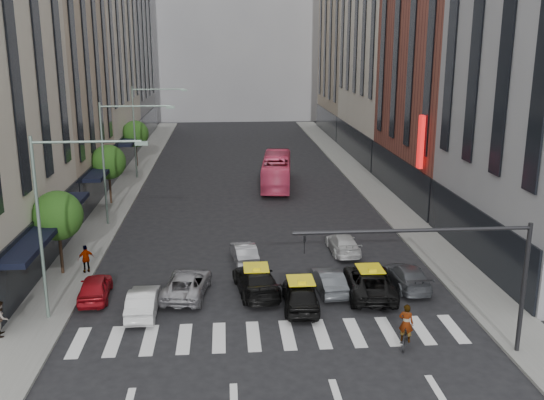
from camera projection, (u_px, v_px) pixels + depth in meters
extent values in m
plane|color=black|center=(278.00, 351.00, 26.87)|extent=(160.00, 160.00, 0.00)
cube|color=slate|center=(123.00, 192.00, 54.91)|extent=(3.00, 96.00, 0.15)
cube|color=slate|center=(372.00, 188.00, 56.66)|extent=(3.00, 96.00, 0.15)
cube|color=tan|center=(41.00, 58.00, 49.55)|extent=(8.00, 16.00, 24.00)
cube|color=gray|center=(116.00, 29.00, 84.47)|extent=(8.00, 18.00, 30.00)
cube|color=brown|center=(451.00, 46.00, 50.92)|extent=(8.00, 18.00, 26.00)
cube|color=tan|center=(356.00, 37.00, 87.31)|extent=(8.00, 18.00, 28.00)
cube|color=gray|center=(235.00, 14.00, 104.30)|extent=(30.00, 10.00, 36.00)
cylinder|color=black|center=(61.00, 248.00, 35.18)|extent=(0.18, 0.18, 3.15)
sphere|color=#214513|center=(58.00, 216.00, 34.69)|extent=(2.88, 2.88, 2.88)
cylinder|color=black|center=(110.00, 185.00, 50.61)|extent=(0.18, 0.18, 3.15)
sphere|color=#214513|center=(108.00, 162.00, 50.12)|extent=(2.88, 2.88, 2.88)
cylinder|color=black|center=(136.00, 151.00, 66.04)|extent=(0.18, 0.18, 3.15)
sphere|color=#214513|center=(135.00, 134.00, 65.55)|extent=(2.88, 2.88, 2.88)
cylinder|color=gray|center=(40.00, 230.00, 28.71)|extent=(0.16, 0.16, 9.00)
cylinder|color=gray|center=(87.00, 142.00, 27.84)|extent=(5.00, 0.12, 0.12)
cube|color=gray|center=(142.00, 143.00, 28.06)|extent=(0.60, 0.25, 0.18)
cylinder|color=gray|center=(104.00, 164.00, 44.15)|extent=(0.16, 0.16, 9.00)
cylinder|color=gray|center=(135.00, 106.00, 43.27)|extent=(5.00, 0.12, 0.12)
cube|color=gray|center=(170.00, 107.00, 43.49)|extent=(0.60, 0.25, 0.18)
cylinder|color=gray|center=(134.00, 133.00, 59.58)|extent=(0.16, 0.16, 9.00)
cylinder|color=gray|center=(158.00, 89.00, 58.71)|extent=(5.00, 0.12, 0.12)
cube|color=gray|center=(184.00, 90.00, 58.92)|extent=(0.60, 0.25, 0.18)
cylinder|color=black|center=(523.00, 290.00, 25.95)|extent=(0.20, 0.20, 6.00)
cylinder|color=black|center=(413.00, 230.00, 24.86)|extent=(10.00, 0.16, 0.16)
imported|color=black|center=(304.00, 245.00, 24.64)|extent=(0.13, 0.16, 0.80)
cube|color=red|center=(421.00, 142.00, 45.60)|extent=(0.30, 0.70, 4.00)
imported|color=maroon|center=(95.00, 287.00, 32.19)|extent=(1.81, 3.96, 1.32)
imported|color=silver|center=(143.00, 302.00, 30.40)|extent=(1.45, 4.04, 1.33)
imported|color=#949498|center=(187.00, 284.00, 32.63)|extent=(2.84, 5.03, 1.33)
imported|color=black|center=(256.00, 280.00, 32.91)|extent=(2.71, 5.31, 1.47)
imported|color=black|center=(301.00, 294.00, 31.05)|extent=(1.96, 4.49, 1.51)
imported|color=#474B50|center=(329.00, 281.00, 33.13)|extent=(1.60, 3.91, 1.26)
imported|color=black|center=(370.00, 282.00, 32.75)|extent=(2.89, 5.49, 1.47)
imported|color=#43464C|center=(408.00, 276.00, 33.78)|extent=(1.82, 4.43, 1.28)
imported|color=#9E9FA3|center=(244.00, 252.00, 37.60)|extent=(1.79, 3.96, 1.26)
imported|color=silver|center=(343.00, 244.00, 39.29)|extent=(1.82, 4.31, 1.24)
imported|color=#E6436C|center=(277.00, 171.00, 57.15)|extent=(3.68, 10.94, 2.99)
imported|color=black|center=(405.00, 337.00, 27.20)|extent=(1.22, 1.77, 0.88)
imported|color=gray|center=(407.00, 310.00, 26.87)|extent=(0.77, 0.66, 1.79)
imported|color=gray|center=(1.00, 318.00, 27.87)|extent=(0.81, 0.94, 1.67)
imported|color=gray|center=(86.00, 259.00, 35.48)|extent=(1.06, 0.79, 1.67)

